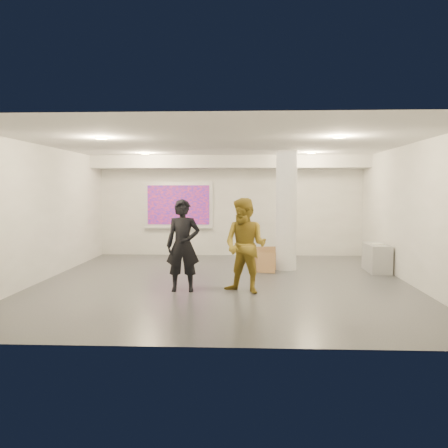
# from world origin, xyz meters

# --- Properties ---
(floor) EXTENTS (8.00, 9.00, 0.01)m
(floor) POSITION_xyz_m (0.00, 0.00, 0.00)
(floor) COLOR #383C40
(floor) RESTS_ON ground
(ceiling) EXTENTS (8.00, 9.00, 0.01)m
(ceiling) POSITION_xyz_m (0.00, 0.00, 3.00)
(ceiling) COLOR silver
(ceiling) RESTS_ON floor
(wall_back) EXTENTS (8.00, 0.01, 3.00)m
(wall_back) POSITION_xyz_m (0.00, 4.50, 1.50)
(wall_back) COLOR silver
(wall_back) RESTS_ON floor
(wall_front) EXTENTS (8.00, 0.01, 3.00)m
(wall_front) POSITION_xyz_m (0.00, -4.50, 1.50)
(wall_front) COLOR silver
(wall_front) RESTS_ON floor
(wall_left) EXTENTS (0.01, 9.00, 3.00)m
(wall_left) POSITION_xyz_m (-4.00, 0.00, 1.50)
(wall_left) COLOR silver
(wall_left) RESTS_ON floor
(wall_right) EXTENTS (0.01, 9.00, 3.00)m
(wall_right) POSITION_xyz_m (4.00, 0.00, 1.50)
(wall_right) COLOR silver
(wall_right) RESTS_ON floor
(soffit_band) EXTENTS (8.00, 1.10, 0.36)m
(soffit_band) POSITION_xyz_m (0.00, 3.95, 2.82)
(soffit_band) COLOR silver
(soffit_band) RESTS_ON ceiling
(downlight_nw) EXTENTS (0.22, 0.22, 0.02)m
(downlight_nw) POSITION_xyz_m (-2.20, 2.50, 2.98)
(downlight_nw) COLOR #FFEA88
(downlight_nw) RESTS_ON ceiling
(downlight_ne) EXTENTS (0.22, 0.22, 0.02)m
(downlight_ne) POSITION_xyz_m (2.20, 2.50, 2.98)
(downlight_ne) COLOR #FFEA88
(downlight_ne) RESTS_ON ceiling
(downlight_sw) EXTENTS (0.22, 0.22, 0.02)m
(downlight_sw) POSITION_xyz_m (-2.20, -1.50, 2.98)
(downlight_sw) COLOR #FFEA88
(downlight_sw) RESTS_ON ceiling
(downlight_se) EXTENTS (0.22, 0.22, 0.02)m
(downlight_se) POSITION_xyz_m (2.20, -1.50, 2.98)
(downlight_se) COLOR #FFEA88
(downlight_se) RESTS_ON ceiling
(column) EXTENTS (0.52, 0.52, 3.00)m
(column) POSITION_xyz_m (1.50, 1.80, 1.50)
(column) COLOR white
(column) RESTS_ON floor
(projection_screen) EXTENTS (2.10, 0.13, 1.42)m
(projection_screen) POSITION_xyz_m (-1.60, 4.45, 1.53)
(projection_screen) COLOR silver
(projection_screen) RESTS_ON wall_back
(credenza) EXTENTS (0.50, 1.17, 0.68)m
(credenza) POSITION_xyz_m (3.72, 1.62, 0.34)
(credenza) COLOR gray
(credenza) RESTS_ON floor
(papers_stack) EXTENTS (0.32, 0.38, 0.02)m
(papers_stack) POSITION_xyz_m (3.72, 1.57, 0.69)
(papers_stack) COLOR silver
(papers_stack) RESTS_ON credenza
(cardboard_back) EXTENTS (0.55, 0.18, 0.59)m
(cardboard_back) POSITION_xyz_m (0.97, 1.75, 0.29)
(cardboard_back) COLOR #A07447
(cardboard_back) RESTS_ON floor
(cardboard_front) EXTENTS (0.47, 0.24, 0.49)m
(cardboard_front) POSITION_xyz_m (0.98, 1.26, 0.25)
(cardboard_front) COLOR #A07447
(cardboard_front) RESTS_ON floor
(woman) EXTENTS (0.69, 0.47, 1.83)m
(woman) POSITION_xyz_m (-0.75, -0.98, 0.92)
(woman) COLOR black
(woman) RESTS_ON floor
(man) EXTENTS (1.12, 1.03, 1.86)m
(man) POSITION_xyz_m (0.49, -1.09, 0.93)
(man) COLOR olive
(man) RESTS_ON floor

